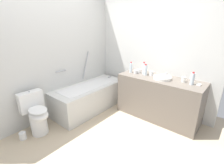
{
  "coord_description": "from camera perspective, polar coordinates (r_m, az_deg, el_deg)",
  "views": [
    {
      "loc": [
        -1.61,
        -1.61,
        1.8
      ],
      "look_at": [
        0.59,
        0.21,
        0.75
      ],
      "focal_mm": 26.16,
      "sensor_mm": 36.0,
      "label": 1
    }
  ],
  "objects": [
    {
      "name": "drinking_glass_1",
      "position": [
        3.33,
        13.61,
        3.57
      ],
      "size": [
        0.07,
        0.07,
        0.09
      ],
      "primitive_type": "cylinder",
      "color": "white",
      "rests_on": "vanity_counter"
    },
    {
      "name": "water_bottle_3",
      "position": [
        3.33,
        11.64,
        4.79
      ],
      "size": [
        0.06,
        0.06,
        0.23
      ],
      "color": "silver",
      "rests_on": "vanity_counter"
    },
    {
      "name": "drinking_glass_2",
      "position": [
        3.44,
        8.24,
        4.28
      ],
      "size": [
        0.08,
        0.08,
        0.08
      ],
      "primitive_type": "cylinder",
      "color": "white",
      "rests_on": "vanity_counter"
    },
    {
      "name": "toilet",
      "position": [
        3.11,
        -24.93,
        -9.45
      ],
      "size": [
        0.4,
        0.53,
        0.74
      ],
      "rotation": [
        0.0,
        0.0,
        -1.62
      ],
      "color": "white",
      "rests_on": "ground_plane"
    },
    {
      "name": "toilet_paper_roll",
      "position": [
        3.21,
        -28.73,
        -15.58
      ],
      "size": [
        0.11,
        0.11,
        0.12
      ],
      "primitive_type": "cylinder",
      "color": "white",
      "rests_on": "ground_plane"
    },
    {
      "name": "water_bottle_0",
      "position": [
        3.4,
        11.05,
        5.35
      ],
      "size": [
        0.06,
        0.06,
        0.25
      ],
      "color": "silver",
      "rests_on": "vanity_counter"
    },
    {
      "name": "drinking_glass_3",
      "position": [
        3.48,
        9.4,
        4.55
      ],
      "size": [
        0.07,
        0.07,
        0.09
      ],
      "primitive_type": "cylinder",
      "color": "white",
      "rests_on": "vanity_counter"
    },
    {
      "name": "drinking_glass_0",
      "position": [
        3.15,
        23.74,
        1.48
      ],
      "size": [
        0.07,
        0.07,
        0.1
      ],
      "primitive_type": "cylinder",
      "color": "white",
      "rests_on": "vanity_counter"
    },
    {
      "name": "vanity_counter",
      "position": [
        3.39,
        15.89,
        -4.77
      ],
      "size": [
        0.6,
        1.59,
        0.84
      ],
      "primitive_type": "cube",
      "color": "#6B6056",
      "rests_on": "ground_plane"
    },
    {
      "name": "bathtub",
      "position": [
        3.68,
        -7.63,
        -4.21
      ],
      "size": [
        1.69,
        0.69,
        1.23
      ],
      "color": "silver",
      "rests_on": "ground_plane"
    },
    {
      "name": "wall_right_mirror",
      "position": [
        3.65,
        13.04,
        9.74
      ],
      "size": [
        0.1,
        2.86,
        2.35
      ],
      "primitive_type": "cube",
      "color": "silver",
      "rests_on": "ground_plane"
    },
    {
      "name": "water_bottle_2",
      "position": [
        3.48,
        6.63,
        5.76
      ],
      "size": [
        0.06,
        0.06,
        0.23
      ],
      "color": "silver",
      "rests_on": "vanity_counter"
    },
    {
      "name": "soap_dish",
      "position": [
        3.11,
        28.09,
        -0.21
      ],
      "size": [
        0.09,
        0.06,
        0.02
      ],
      "primitive_type": "cube",
      "color": "white",
      "rests_on": "vanity_counter"
    },
    {
      "name": "wall_back_tiled",
      "position": [
        3.37,
        -20.97,
        8.11
      ],
      "size": [
        3.5,
        0.1,
        2.35
      ],
      "primitive_type": "cube",
      "color": "silver",
      "rests_on": "ground_plane"
    },
    {
      "name": "water_bottle_1",
      "position": [
        3.06,
        26.29,
        1.64
      ],
      "size": [
        0.06,
        0.06,
        0.22
      ],
      "color": "silver",
      "rests_on": "vanity_counter"
    },
    {
      "name": "sink_basin",
      "position": [
        3.19,
        17.19,
        2.09
      ],
      "size": [
        0.33,
        0.33,
        0.05
      ],
      "primitive_type": "cylinder",
      "color": "white",
      "rests_on": "vanity_counter"
    },
    {
      "name": "ground_plane",
      "position": [
        2.91,
        -4.37,
        -18.22
      ],
      "size": [
        4.1,
        4.1,
        0.0
      ],
      "primitive_type": "plane",
      "color": "#C1AD8E"
    },
    {
      "name": "sink_faucet",
      "position": [
        3.36,
        18.52,
        3.0
      ],
      "size": [
        0.12,
        0.15,
        0.08
      ],
      "color": "silver",
      "rests_on": "vanity_counter"
    }
  ]
}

